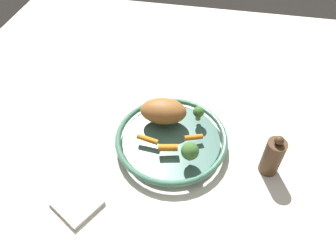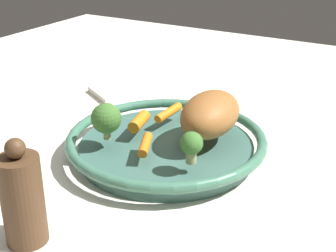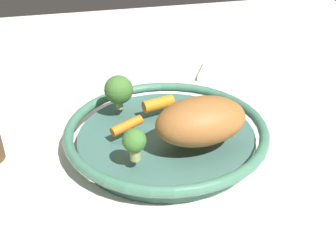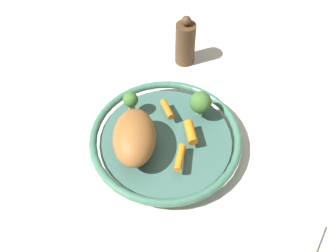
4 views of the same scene
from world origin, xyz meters
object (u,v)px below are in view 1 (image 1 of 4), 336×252
at_px(broccoli_floret_mid, 199,112).
at_px(dish_towel, 77,203).
at_px(baby_carrot_center, 167,148).
at_px(broccoli_floret_edge, 190,151).
at_px(baby_carrot_back, 193,138).
at_px(roast_chicken_piece, 163,111).
at_px(pepper_mill, 273,156).
at_px(baby_carrot_near_rim, 147,139).
at_px(serving_bowl, 171,140).

relative_size(broccoli_floret_mid, dish_towel, 0.45).
distance_m(baby_carrot_center, dish_towel, 0.30).
xyz_separation_m(broccoli_floret_edge, dish_towel, (-0.18, 0.28, -0.07)).
relative_size(baby_carrot_center, baby_carrot_back, 1.01).
bearing_deg(broccoli_floret_edge, roast_chicken_piece, 36.62).
height_order(baby_carrot_center, baby_carrot_back, baby_carrot_center).
distance_m(broccoli_floret_edge, pepper_mill, 0.24).
bearing_deg(broccoli_floret_mid, baby_carrot_back, 177.95).
bearing_deg(dish_towel, baby_carrot_back, -48.18).
bearing_deg(broccoli_floret_mid, pepper_mill, -118.61).
height_order(roast_chicken_piece, broccoli_floret_edge, roast_chicken_piece).
height_order(baby_carrot_back, dish_towel, baby_carrot_back).
distance_m(baby_carrot_back, baby_carrot_near_rim, 0.14).
distance_m(roast_chicken_piece, broccoli_floret_mid, 0.11).
relative_size(broccoli_floret_edge, broccoli_floret_mid, 1.23).
height_order(serving_bowl, pepper_mill, pepper_mill).
bearing_deg(serving_bowl, baby_carrot_center, 177.37).
height_order(baby_carrot_center, broccoli_floret_edge, broccoli_floret_edge).
relative_size(roast_chicken_piece, broccoli_floret_edge, 2.32).
bearing_deg(baby_carrot_center, baby_carrot_back, -52.79).
bearing_deg(broccoli_floret_mid, baby_carrot_near_rim, 130.94).
xyz_separation_m(baby_carrot_center, baby_carrot_back, (0.05, -0.07, -0.00)).
distance_m(serving_bowl, baby_carrot_near_rim, 0.08).
distance_m(baby_carrot_back, pepper_mill, 0.24).
bearing_deg(baby_carrot_near_rim, baby_carrot_back, -76.81).
xyz_separation_m(serving_bowl, baby_carrot_near_rim, (-0.03, 0.07, 0.03)).
relative_size(roast_chicken_piece, pepper_mill, 0.98).
distance_m(broccoli_floret_edge, dish_towel, 0.34).
relative_size(pepper_mill, dish_towel, 1.31).
bearing_deg(baby_carrot_near_rim, broccoli_floret_mid, -49.06).
relative_size(baby_carrot_near_rim, broccoli_floret_mid, 1.28).
height_order(roast_chicken_piece, pepper_mill, pepper_mill).
distance_m(baby_carrot_center, baby_carrot_near_rim, 0.07).
bearing_deg(pepper_mill, broccoli_floret_mid, 61.39).
distance_m(baby_carrot_near_rim, pepper_mill, 0.37).
relative_size(baby_carrot_back, pepper_mill, 0.38).
distance_m(serving_bowl, roast_chicken_piece, 0.10).
relative_size(serving_bowl, broccoli_floret_edge, 5.53).
distance_m(pepper_mill, dish_towel, 0.57).
relative_size(roast_chicken_piece, broccoli_floret_mid, 2.86).
xyz_separation_m(baby_carrot_back, broccoli_floret_mid, (0.09, -0.00, 0.02)).
distance_m(baby_carrot_center, pepper_mill, 0.31).
bearing_deg(serving_bowl, baby_carrot_back, -92.24).
height_order(broccoli_floret_mid, pepper_mill, pepper_mill).
xyz_separation_m(roast_chicken_piece, baby_carrot_center, (-0.12, -0.04, -0.03)).
height_order(baby_carrot_near_rim, broccoli_floret_edge, broccoli_floret_edge).
xyz_separation_m(baby_carrot_back, broccoli_floret_edge, (-0.08, 0.00, 0.03)).
xyz_separation_m(baby_carrot_center, dish_towel, (-0.20, 0.21, -0.05)).
xyz_separation_m(serving_bowl, broccoli_floret_edge, (-0.08, -0.07, 0.06)).
distance_m(broccoli_floret_mid, pepper_mill, 0.26).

